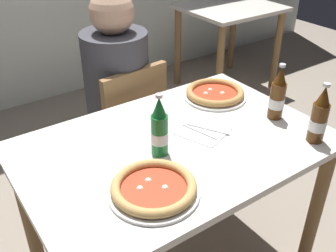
% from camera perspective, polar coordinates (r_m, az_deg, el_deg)
% --- Properties ---
extents(dining_table_main, '(1.20, 0.80, 0.75)m').
position_cam_1_polar(dining_table_main, '(1.59, 1.04, -5.84)').
color(dining_table_main, silver).
rests_on(dining_table_main, ground_plane).
extents(chair_behind_table, '(0.44, 0.44, 0.85)m').
position_cam_1_polar(chair_behind_table, '(2.15, -6.26, -0.06)').
color(chair_behind_table, olive).
rests_on(chair_behind_table, ground_plane).
extents(diner_seated, '(0.34, 0.34, 1.21)m').
position_cam_1_polar(diner_seated, '(2.14, -7.25, 2.79)').
color(diner_seated, '#2D3342').
rests_on(diner_seated, ground_plane).
extents(dining_table_background, '(0.80, 0.70, 0.75)m').
position_cam_1_polar(dining_table_background, '(3.56, 8.92, 14.59)').
color(dining_table_background, silver).
rests_on(dining_table_background, ground_plane).
extents(pizza_margherita_near, '(0.30, 0.30, 0.04)m').
position_cam_1_polar(pizza_margherita_near, '(1.86, 6.91, 4.78)').
color(pizza_margherita_near, white).
rests_on(pizza_margherita_near, dining_table_main).
extents(pizza_marinara_far, '(0.30, 0.30, 0.04)m').
position_cam_1_polar(pizza_marinara_far, '(1.27, -2.11, -9.12)').
color(pizza_marinara_far, white).
rests_on(pizza_marinara_far, dining_table_main).
extents(beer_bottle_left, '(0.07, 0.07, 0.25)m').
position_cam_1_polar(beer_bottle_left, '(1.59, 21.34, 1.17)').
color(beer_bottle_left, '#512D0F').
rests_on(beer_bottle_left, dining_table_main).
extents(beer_bottle_center, '(0.07, 0.07, 0.25)m').
position_cam_1_polar(beer_bottle_center, '(1.41, -1.26, -0.52)').
color(beer_bottle_center, '#196B2D').
rests_on(beer_bottle_center, dining_table_main).
extents(beer_bottle_right, '(0.07, 0.07, 0.25)m').
position_cam_1_polar(beer_bottle_right, '(1.70, 15.80, 4.29)').
color(beer_bottle_right, '#512D0F').
rests_on(beer_bottle_right, dining_table_main).
extents(napkin_with_cutlery, '(0.23, 0.23, 0.01)m').
position_cam_1_polar(napkin_with_cutlery, '(1.60, 5.27, -0.71)').
color(napkin_with_cutlery, white).
rests_on(napkin_with_cutlery, dining_table_main).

